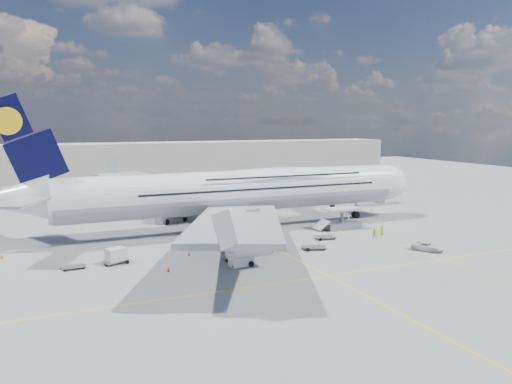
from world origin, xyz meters
name	(u,v)px	position (x,y,z in m)	size (l,w,h in m)	color
ground	(261,241)	(0.00, 0.00, 0.00)	(300.00, 300.00, 0.00)	gray
taxi_line_main	(261,241)	(0.00, 0.00, 0.01)	(0.25, 220.00, 0.01)	yellow
taxi_line_cross	(328,276)	(0.00, -20.00, 0.01)	(120.00, 0.25, 0.01)	yellow
taxi_line_diag	(307,222)	(14.00, 10.00, 0.01)	(0.25, 100.00, 0.01)	yellow
airliner	(239,190)	(0.26, 10.00, 6.87)	(77.26, 79.15, 23.71)	white
jet_bridge	(346,177)	(29.81, 20.94, 6.85)	(18.80, 12.10, 8.50)	#B7B7BC
cargo_loader	(341,222)	(16.82, 2.89, 1.25)	(8.53, 3.20, 3.67)	silver
terminal	(143,161)	(0.00, 95.00, 6.00)	(180.00, 16.00, 12.00)	#B2AD9E
tree_line	(214,156)	(40.00, 140.00, 4.00)	(160.00, 6.00, 8.00)	#193814
dolly_row_a	(116,255)	(-23.04, -3.94, 1.15)	(3.82, 2.97, 2.14)	gray
dolly_row_b	(191,242)	(-11.60, -0.08, 1.01)	(3.19, 2.08, 1.87)	gray
dolly_row_c	(234,252)	(-7.92, -8.69, 1.08)	(3.40, 2.19, 2.00)	gray
dolly_back	(74,266)	(-28.42, -4.22, 0.32)	(2.97, 1.73, 0.42)	gray
dolly_nose_far	(314,247)	(4.94, -8.10, 0.39)	(3.86, 2.90, 0.50)	gray
dolly_nose_near	(325,237)	(9.99, -3.06, 0.37)	(3.53, 2.33, 0.48)	gray
baggage_tug	(241,260)	(-8.18, -11.78, 0.88)	(3.43, 2.08, 2.00)	white
catering_truck_inner	(171,213)	(-9.40, 20.33, 1.79)	(6.90, 4.68, 3.80)	gray
catering_truck_outer	(152,202)	(-9.53, 36.67, 1.59)	(6.23, 4.70, 3.43)	gray
service_van	(428,247)	(19.88, -15.45, 0.65)	(2.15, 4.66, 1.30)	silver
crew_nose	(348,218)	(20.88, 6.52, 0.85)	(0.62, 0.41, 1.71)	#D5F319
crew_loader	(375,235)	(16.80, -6.93, 0.93)	(0.91, 0.71, 1.87)	#CDDF17
crew_wing	(237,240)	(-4.87, -1.91, 0.98)	(1.14, 0.48, 1.95)	#98EF19
crew_van	(382,230)	(20.22, -4.40, 0.86)	(0.84, 0.54, 1.71)	#B0FE1A
crew_tug	(261,246)	(-2.72, -6.00, 0.87)	(1.12, 0.64, 1.73)	#EBFF1A
cone_nose	(372,209)	(32.89, 15.49, 0.27)	(0.44, 0.44, 0.56)	#DD460B
cone_wing_left_inner	(138,213)	(-13.62, 31.41, 0.27)	(0.43, 0.43, 0.55)	#DD460B
cone_wing_left_outer	(151,203)	(-8.53, 42.85, 0.23)	(0.38, 0.38, 0.48)	#DD460B
cone_wing_right_inner	(189,254)	(-13.02, -4.04, 0.24)	(0.38, 0.38, 0.49)	#DD460B
cone_wing_right_outer	(168,270)	(-17.55, -10.34, 0.29)	(0.47, 0.47, 0.59)	#DD460B
cone_tail	(2,257)	(-37.17, 4.99, 0.28)	(0.46, 0.46, 0.59)	#DD460B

